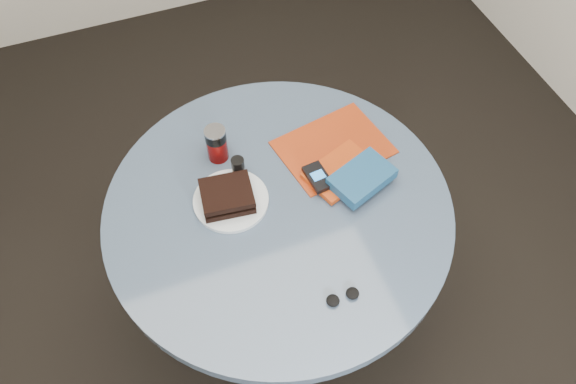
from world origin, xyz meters
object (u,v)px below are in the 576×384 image
object	(u,v)px
mp3_player	(318,177)
magazine	(333,147)
sandwich	(227,196)
headphones	(343,297)
red_book	(341,171)
novel	(362,178)
plate	(231,200)
soda_can	(217,144)
pepper_grinder	(238,169)
table	(279,234)

from	to	relation	value
mp3_player	magazine	bearing A→B (deg)	47.79
sandwich	headphones	size ratio (longest dim) A/B	1.75
red_book	novel	size ratio (longest dim) A/B	1.13
plate	headphones	bearing A→B (deg)	-65.51
plate	soda_can	size ratio (longest dim) A/B	1.83
pepper_grinder	mp3_player	world-z (taller)	pepper_grinder
soda_can	novel	bearing A→B (deg)	-35.47
plate	pepper_grinder	distance (m)	0.09
red_book	mp3_player	bearing A→B (deg)	164.88
pepper_grinder	mp3_player	xyz separation A→B (m)	(0.21, -0.10, -0.01)
magazine	mp3_player	world-z (taller)	mp3_player
sandwich	novel	size ratio (longest dim) A/B	0.88
pepper_grinder	magazine	bearing A→B (deg)	1.47
plate	magazine	world-z (taller)	plate
sandwich	plate	bearing A→B (deg)	19.10
magazine	mp3_player	distance (m)	0.15
magazine	pepper_grinder	bearing A→B (deg)	170.91
table	magazine	world-z (taller)	magazine
red_book	headphones	xyz separation A→B (m)	(-0.16, -0.37, -0.00)
headphones	soda_can	bearing A→B (deg)	106.12
magazine	headphones	distance (m)	0.50
table	pepper_grinder	size ratio (longest dim) A/B	11.41
magazine	red_book	size ratio (longest dim) A/B	1.59
magazine	red_book	bearing A→B (deg)	-111.94
mp3_player	headphones	bearing A→B (deg)	-102.59
pepper_grinder	headphones	distance (m)	0.48
sandwich	magazine	distance (m)	0.37
soda_can	pepper_grinder	distance (m)	0.11
sandwich	soda_can	distance (m)	0.18
plate	red_book	xyz separation A→B (m)	(0.33, -0.02, 0.01)
soda_can	mp3_player	distance (m)	0.32
soda_can	pepper_grinder	world-z (taller)	soda_can
sandwich	magazine	bearing A→B (deg)	12.72
table	novel	size ratio (longest dim) A/B	5.58
sandwich	pepper_grinder	size ratio (longest dim) A/B	1.79
table	soda_can	bearing A→B (deg)	114.95
magazine	headphones	size ratio (longest dim) A/B	3.58
soda_can	magazine	world-z (taller)	soda_can
plate	headphones	xyz separation A→B (m)	(0.18, -0.39, 0.00)
plate	soda_can	world-z (taller)	soda_can
red_book	headphones	size ratio (longest dim) A/B	2.26
sandwich	red_book	size ratio (longest dim) A/B	0.77
sandwich	mp3_player	bearing A→B (deg)	-5.28
pepper_grinder	magazine	world-z (taller)	pepper_grinder
novel	mp3_player	size ratio (longest dim) A/B	1.72
plate	mp3_player	world-z (taller)	mp3_player
magazine	novel	bearing A→B (deg)	-94.41
sandwich	pepper_grinder	xyz separation A→B (m)	(0.06, 0.07, 0.01)
mp3_player	headphones	distance (m)	0.37
novel	mp3_player	distance (m)	0.13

